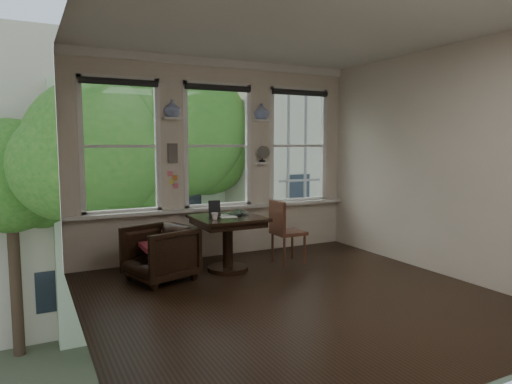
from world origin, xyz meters
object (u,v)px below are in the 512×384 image
side_chair_right (288,232)px  laptop (240,214)px  table (228,244)px  mug (215,216)px  armchair_left (160,253)px

side_chair_right → laptop: (-0.76, 0.05, 0.30)m
table → side_chair_right: side_chair_right is taller
side_chair_right → mug: side_chair_right is taller
mug → armchair_left: bearing=170.7°
side_chair_right → table: bearing=88.2°
armchair_left → table: bearing=74.8°
laptop → mug: mug is taller
mug → side_chair_right: bearing=5.5°
table → armchair_left: 0.95m
side_chair_right → laptop: size_ratio=2.85×
table → mug: size_ratio=9.52×
laptop → armchair_left: bearing=179.1°
table → mug: bearing=-149.2°
armchair_left → laptop: (1.14, 0.05, 0.41)m
armchair_left → mug: (0.71, -0.12, 0.44)m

